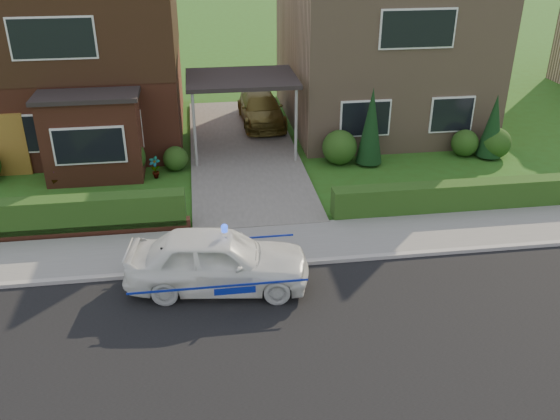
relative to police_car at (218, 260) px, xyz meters
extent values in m
plane|color=#2A5316|center=(1.31, -2.40, -0.71)|extent=(120.00, 120.00, 0.00)
cube|color=black|center=(1.31, -2.40, -0.71)|extent=(60.00, 6.00, 0.02)
cube|color=#9E9993|center=(1.31, 0.65, -0.65)|extent=(60.00, 0.16, 0.12)
cube|color=slate|center=(1.31, 1.70, -0.66)|extent=(60.00, 2.00, 0.10)
cube|color=#666059|center=(1.31, 8.60, -0.65)|extent=(3.80, 12.00, 0.12)
cube|color=brown|center=(-4.49, 11.60, 2.19)|extent=(7.20, 8.00, 5.80)
cube|color=white|center=(-6.07, 7.58, 0.69)|extent=(1.80, 0.08, 1.30)
cube|color=white|center=(-2.90, 7.58, 0.69)|extent=(1.60, 0.08, 1.30)
cube|color=white|center=(-4.49, 7.58, 3.69)|extent=(2.60, 0.08, 1.30)
cube|color=black|center=(-4.49, 11.60, 3.64)|extent=(7.26, 8.06, 2.90)
cube|color=brown|center=(-3.62, 6.90, 0.64)|extent=(3.00, 1.40, 2.70)
cube|color=black|center=(-3.62, 6.90, 2.06)|extent=(3.20, 1.60, 0.14)
cube|color=#96775C|center=(7.11, 11.60, 2.19)|extent=(7.20, 8.00, 5.80)
cube|color=white|center=(5.53, 7.58, 0.69)|extent=(1.80, 0.08, 1.30)
cube|color=white|center=(8.70, 7.58, 0.69)|extent=(1.60, 0.08, 1.30)
cube|color=white|center=(7.11, 7.58, 3.69)|extent=(2.60, 0.08, 1.30)
cube|color=black|center=(1.31, 8.60, 1.99)|extent=(3.80, 3.00, 0.14)
cylinder|color=gray|center=(-0.39, 7.20, 0.64)|extent=(0.10, 0.10, 2.70)
cylinder|color=gray|center=(3.01, 7.20, 0.64)|extent=(0.10, 0.10, 2.70)
cube|color=brown|center=(-4.49, 2.90, -0.53)|extent=(7.70, 0.25, 0.36)
cube|color=#183B12|center=(-4.49, 3.05, -0.71)|extent=(7.50, 0.55, 0.90)
cube|color=#183B12|center=(7.11, 2.95, -0.71)|extent=(7.50, 0.55, 0.80)
sphere|color=#183B12|center=(-2.69, 6.90, -0.05)|extent=(1.32, 1.32, 1.32)
sphere|color=#183B12|center=(-1.09, 7.20, -0.29)|extent=(0.84, 0.84, 0.84)
sphere|color=#183B12|center=(4.51, 7.00, -0.11)|extent=(1.20, 1.20, 1.20)
sphere|color=#183B12|center=(9.11, 7.10, -0.23)|extent=(0.96, 0.96, 0.96)
sphere|color=#183B12|center=(10.11, 6.80, -0.17)|extent=(1.08, 1.08, 1.08)
cone|color=black|center=(5.51, 6.80, 0.59)|extent=(0.90, 0.90, 2.60)
cone|color=black|center=(9.91, 6.80, 0.39)|extent=(0.90, 0.90, 2.20)
imported|color=white|center=(0.00, 0.00, 0.00)|extent=(2.20, 4.36, 1.42)
sphere|color=#193FF2|center=(0.21, 0.00, 0.79)|extent=(0.17, 0.17, 0.17)
cube|color=navy|center=(0.00, -0.85, -0.06)|extent=(3.84, 0.02, 0.05)
cube|color=navy|center=(0.00, 0.85, -0.06)|extent=(3.84, 0.01, 0.05)
ellipsoid|color=black|center=(-1.17, -0.10, 0.28)|extent=(0.22, 0.17, 0.21)
sphere|color=white|center=(-1.15, -0.16, 0.27)|extent=(0.11, 0.11, 0.11)
sphere|color=black|center=(-1.15, -0.12, 0.42)|extent=(0.13, 0.13, 0.13)
cone|color=black|center=(-1.19, -0.11, 0.49)|extent=(0.04, 0.04, 0.05)
cone|color=black|center=(-1.10, -0.11, 0.49)|extent=(0.04, 0.04, 0.05)
imported|color=brown|center=(2.29, 11.45, 0.00)|extent=(1.74, 4.10, 1.18)
imported|color=gray|center=(-1.75, 6.60, -0.35)|extent=(0.45, 0.38, 0.73)
imported|color=gray|center=(-4.85, 6.37, -0.35)|extent=(0.46, 0.46, 0.72)
camera|label=1|loc=(-0.22, -11.67, 7.14)|focal=38.00mm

